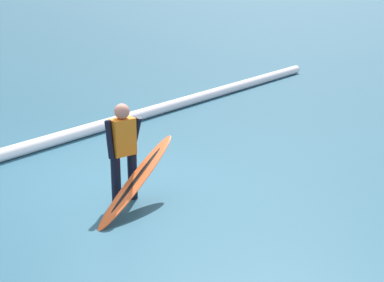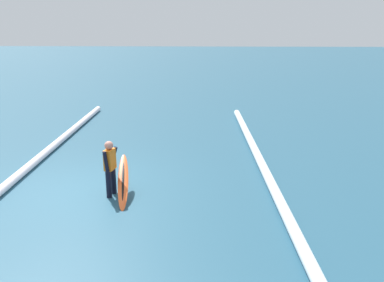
{
  "view_description": "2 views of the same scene",
  "coord_description": "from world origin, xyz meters",
  "views": [
    {
      "loc": [
        5.81,
        6.6,
        3.41
      ],
      "look_at": [
        0.58,
        2.28,
        1.27
      ],
      "focal_mm": 54.78,
      "sensor_mm": 36.0,
      "label": 1
    },
    {
      "loc": [
        9.97,
        3.26,
        4.33
      ],
      "look_at": [
        -0.14,
        2.86,
        1.35
      ],
      "focal_mm": 38.09,
      "sensor_mm": 36.0,
      "label": 2
    }
  ],
  "objects": [
    {
      "name": "surfer",
      "position": [
        0.33,
        0.8,
        0.82
      ],
      "size": [
        0.51,
        0.3,
        1.46
      ],
      "rotation": [
        0.0,
        0.0,
        6.07
      ],
      "color": "black",
      "rests_on": "ground_plane"
    },
    {
      "name": "surfboard",
      "position": [
        0.4,
        1.13,
        0.42
      ],
      "size": [
        1.79,
        0.54,
        0.89
      ],
      "color": "#E55926",
      "rests_on": "ground_plane"
    },
    {
      "name": "wave_crest_midground",
      "position": [
        0.26,
        5.02,
        0.13
      ],
      "size": [
        18.89,
        0.98,
        0.26
      ],
      "primitive_type": "cylinder",
      "rotation": [
        0.0,
        1.57,
        0.04
      ],
      "color": "white",
      "rests_on": "ground_plane"
    },
    {
      "name": "wave_crest_foreground",
      "position": [
        -1.48,
        -2.12,
        0.12
      ],
      "size": [
        16.86,
        0.47,
        0.24
      ],
      "primitive_type": "cylinder",
      "rotation": [
        0.0,
        1.57,
        0.01
      ],
      "color": "white",
      "rests_on": "ground_plane"
    },
    {
      "name": "ground_plane",
      "position": [
        0.0,
        0.0,
        0.0
      ],
      "size": [
        128.83,
        128.83,
        0.0
      ],
      "primitive_type": "plane",
      "color": "#265369"
    }
  ]
}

